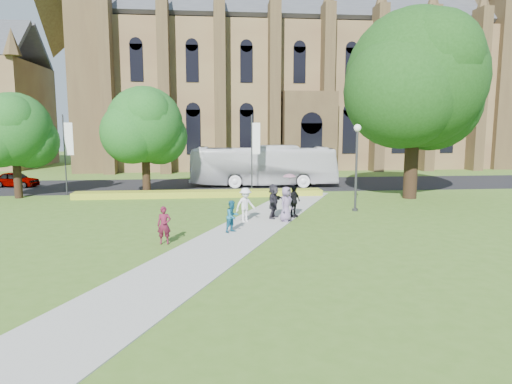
{
  "coord_description": "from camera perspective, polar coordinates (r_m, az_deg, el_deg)",
  "views": [
    {
      "loc": [
        -1.33,
        -20.08,
        5.06
      ],
      "look_at": [
        1.18,
        4.08,
        1.6
      ],
      "focal_mm": 32.0,
      "sensor_mm": 36.0,
      "label": 1
    }
  ],
  "objects": [
    {
      "name": "pedestrian_1",
      "position": [
        21.96,
        -2.97,
        -3.06
      ],
      "size": [
        0.95,
        0.94,
        1.55
      ],
      "primitive_type": "imported",
      "rotation": [
        0.0,
        0.0,
        0.73
      ],
      "color": "#195D7D",
      "rests_on": "footpath"
    },
    {
      "name": "ground",
      "position": [
        20.75,
        -2.08,
        -6.01
      ],
      "size": [
        160.0,
        160.0,
        0.0
      ],
      "primitive_type": "plane",
      "color": "#42691F",
      "rests_on": "ground"
    },
    {
      "name": "streetlamp",
      "position": [
        28.06,
        12.47,
        4.31
      ],
      "size": [
        0.44,
        0.44,
        5.24
      ],
      "color": "#38383D",
      "rests_on": "ground"
    },
    {
      "name": "tour_coach",
      "position": [
        39.26,
        0.92,
        3.29
      ],
      "size": [
        12.73,
        3.8,
        3.5
      ],
      "primitive_type": "imported",
      "rotation": [
        0.0,
        0.0,
        1.5
      ],
      "color": "silver",
      "rests_on": "road"
    },
    {
      "name": "pedestrian_3",
      "position": [
        25.67,
        4.73,
        -1.18
      ],
      "size": [
        1.09,
        1.0,
        1.78
      ],
      "primitive_type": "imported",
      "rotation": [
        0.0,
        0.0,
        0.68
      ],
      "color": "black",
      "rests_on": "footpath"
    },
    {
      "name": "road",
      "position": [
        40.42,
        -3.99,
        0.91
      ],
      "size": [
        160.0,
        10.0,
        0.02
      ],
      "primitive_type": "cube",
      "color": "black",
      "rests_on": "ground"
    },
    {
      "name": "large_tree",
      "position": [
        34.38,
        19.27,
        13.18
      ],
      "size": [
        9.6,
        9.6,
        13.2
      ],
      "color": "#332114",
      "rests_on": "ground"
    },
    {
      "name": "banner_pole_0",
      "position": [
        35.49,
        -0.35,
        5.41
      ],
      "size": [
        0.7,
        0.1,
        6.0
      ],
      "color": "#38383D",
      "rests_on": "ground"
    },
    {
      "name": "parasol",
      "position": [
        24.45,
        4.19,
        1.38
      ],
      "size": [
        0.82,
        0.82,
        0.59
      ],
      "primitive_type": "imported",
      "rotation": [
        0.0,
        0.0,
        0.24
      ],
      "color": "#C28995",
      "rests_on": "pedestrian_4"
    },
    {
      "name": "footpath",
      "position": [
        21.71,
        -2.26,
        -5.32
      ],
      "size": [
        15.58,
        28.54,
        0.04
      ],
      "primitive_type": "cube",
      "rotation": [
        0.0,
        0.0,
        -0.44
      ],
      "color": "#B2B2A8",
      "rests_on": "ground"
    },
    {
      "name": "flower_hedge",
      "position": [
        33.64,
        -7.0,
        -0.22
      ],
      "size": [
        18.0,
        1.4,
        0.45
      ],
      "primitive_type": "cube",
      "color": "yellow",
      "rests_on": "ground"
    },
    {
      "name": "cathedral",
      "position": [
        61.39,
        4.94,
        15.49
      ],
      "size": [
        52.6,
        18.25,
        28.0
      ],
      "color": "olive",
      "rests_on": "ground"
    },
    {
      "name": "pedestrian_5",
      "position": [
        25.3,
        2.22,
        -1.14
      ],
      "size": [
        1.29,
        1.84,
        1.91
      ],
      "primitive_type": "imported",
      "rotation": [
        0.0,
        0.0,
        1.11
      ],
      "color": "#29262E",
      "rests_on": "footpath"
    },
    {
      "name": "pedestrian_2",
      "position": [
        24.33,
        -1.33,
        -1.62
      ],
      "size": [
        1.36,
        1.13,
        1.82
      ],
      "primitive_type": "imported",
      "rotation": [
        0.0,
        0.0,
        0.46
      ],
      "color": "silver",
      "rests_on": "footpath"
    },
    {
      "name": "street_tree_0",
      "position": [
        36.72,
        -28.0,
        6.88
      ],
      "size": [
        5.2,
        5.2,
        7.5
      ],
      "color": "#332114",
      "rests_on": "ground"
    },
    {
      "name": "pedestrian_4",
      "position": [
        24.5,
        3.78,
        -1.51
      ],
      "size": [
        1.05,
        1.08,
        1.87
      ],
      "primitive_type": "imported",
      "rotation": [
        0.0,
        0.0,
        0.84
      ],
      "color": "slate",
      "rests_on": "footpath"
    },
    {
      "name": "banner_pole_1",
      "position": [
        36.86,
        -22.64,
        4.89
      ],
      "size": [
        0.7,
        0.1,
        6.0
      ],
      "color": "#38383D",
      "rests_on": "ground"
    },
    {
      "name": "street_tree_1",
      "position": [
        34.89,
        -13.75,
        8.14
      ],
      "size": [
        5.6,
        5.6,
        8.05
      ],
      "color": "#332114",
      "rests_on": "ground"
    },
    {
      "name": "car_0",
      "position": [
        43.77,
        -27.8,
        1.41
      ],
      "size": [
        4.07,
        2.47,
        1.29
      ],
      "primitive_type": "imported",
      "rotation": [
        0.0,
        0.0,
        1.31
      ],
      "color": "gray",
      "rests_on": "road"
    },
    {
      "name": "pedestrian_0",
      "position": [
        20.19,
        -11.41,
        -4.07
      ],
      "size": [
        0.6,
        0.39,
        1.63
      ],
      "primitive_type": "imported",
      "rotation": [
        0.0,
        0.0,
        0.0
      ],
      "color": "#581429",
      "rests_on": "footpath"
    }
  ]
}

